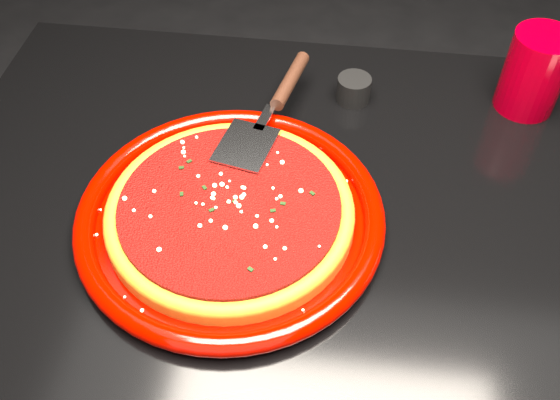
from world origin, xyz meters
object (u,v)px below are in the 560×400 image
object	(u,v)px
ramekin	(354,89)
pizza_server	(271,109)
plate	(230,216)
table	(345,365)
cup	(534,72)

from	to	relation	value
ramekin	pizza_server	bearing A→B (deg)	-140.42
plate	table	bearing A→B (deg)	3.42
plate	pizza_server	bearing A→B (deg)	80.62
plate	cup	bearing A→B (deg)	35.60
plate	pizza_server	xyz separation A→B (m)	(0.03, 0.17, 0.03)
plate	cup	xyz separation A→B (m)	(0.40, 0.29, 0.05)
table	pizza_server	distance (m)	0.48
table	plate	size ratio (longest dim) A/B	3.04
cup	table	bearing A→B (deg)	-129.24
plate	ramekin	world-z (taller)	ramekin
pizza_server	cup	distance (m)	0.39
ramekin	plate	bearing A→B (deg)	-118.05
table	pizza_server	world-z (taller)	pizza_server
pizza_server	cup	xyz separation A→B (m)	(0.37, 0.11, 0.01)
pizza_server	ramekin	size ratio (longest dim) A/B	5.76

